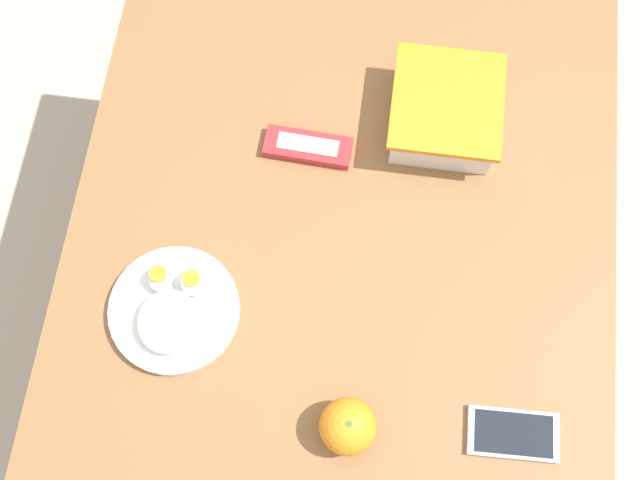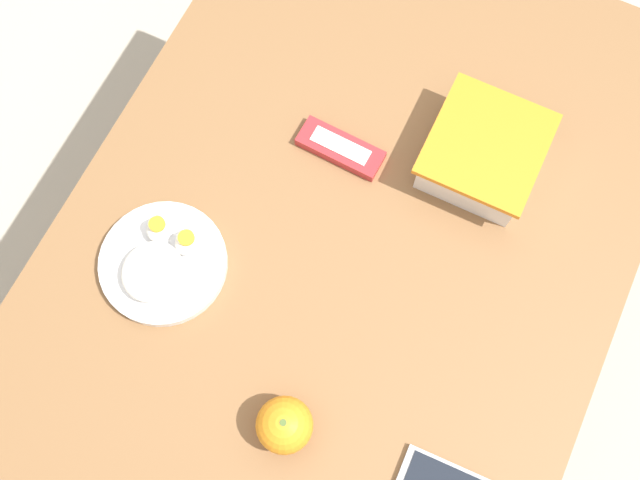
{
  "view_description": "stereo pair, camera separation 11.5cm",
  "coord_description": "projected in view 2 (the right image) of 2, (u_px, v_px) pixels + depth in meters",
  "views": [
    {
      "loc": [
        0.42,
        0.02,
        1.84
      ],
      "look_at": [
        0.06,
        -0.03,
        0.75
      ],
      "focal_mm": 42.0,
      "sensor_mm": 36.0,
      "label": 1
    },
    {
      "loc": [
        0.39,
        0.13,
        1.84
      ],
      "look_at": [
        0.06,
        -0.03,
        0.75
      ],
      "focal_mm": 42.0,
      "sensor_mm": 36.0,
      "label": 2
    }
  ],
  "objects": [
    {
      "name": "ground_plane",
      "position": [
        341.0,
        320.0,
        1.88
      ],
      "size": [
        10.0,
        10.0,
        0.0
      ],
      "primitive_type": "plane",
      "color": "#B2A899"
    },
    {
      "name": "table",
      "position": [
        352.0,
        237.0,
        1.26
      ],
      "size": [
        1.16,
        0.86,
        0.72
      ],
      "color": "brown",
      "rests_on": "ground_plane"
    },
    {
      "name": "food_container",
      "position": [
        483.0,
        154.0,
        1.19
      ],
      "size": [
        0.19,
        0.18,
        0.08
      ],
      "color": "white",
      "rests_on": "table"
    },
    {
      "name": "orange_fruit",
      "position": [
        284.0,
        425.0,
        1.05
      ],
      "size": [
        0.08,
        0.08,
        0.08
      ],
      "color": "orange",
      "rests_on": "table"
    },
    {
      "name": "rice_plate",
      "position": [
        162.0,
        262.0,
        1.15
      ],
      "size": [
        0.2,
        0.2,
        0.05
      ],
      "color": "white",
      "rests_on": "table"
    },
    {
      "name": "candy_bar",
      "position": [
        340.0,
        148.0,
        1.22
      ],
      "size": [
        0.06,
        0.14,
        0.02
      ],
      "color": "#B7282D",
      "rests_on": "table"
    }
  ]
}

